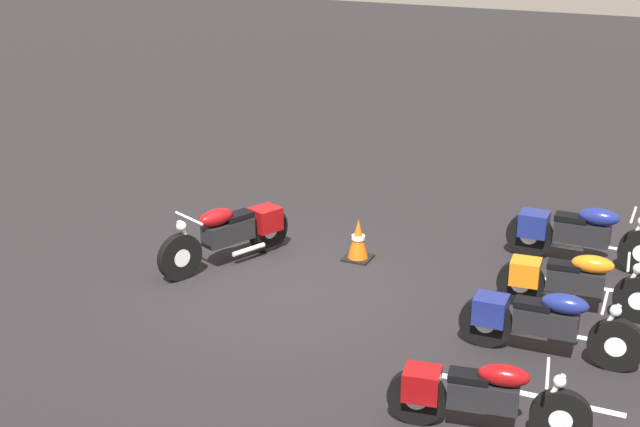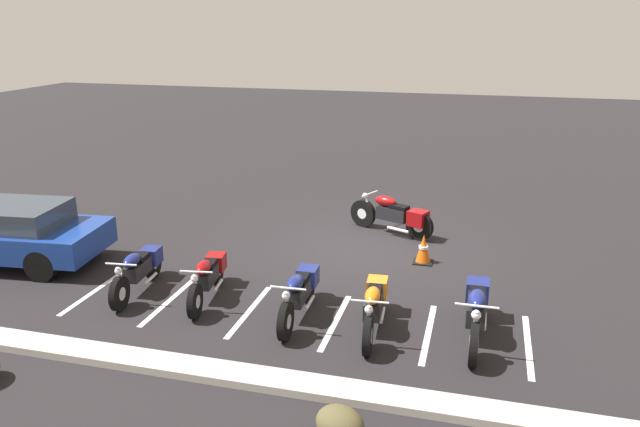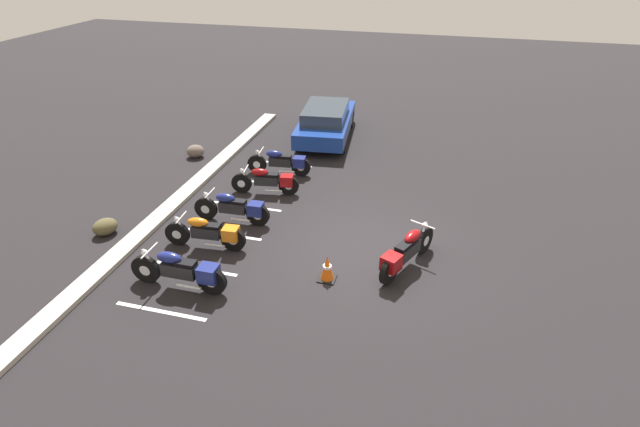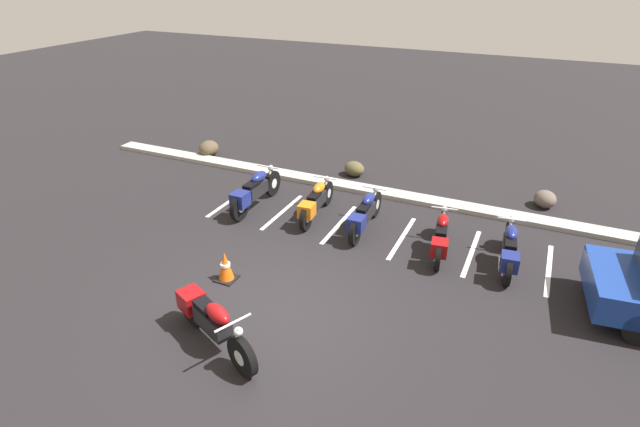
# 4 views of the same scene
# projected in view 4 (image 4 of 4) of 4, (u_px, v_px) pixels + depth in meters

# --- Properties ---
(ground) EXTENTS (60.00, 60.00, 0.00)m
(ground) POSITION_uv_depth(u_px,v_px,m) (270.00, 317.00, 8.98)
(ground) COLOR black
(motorcycle_maroon_featured) EXTENTS (2.13, 1.10, 0.90)m
(motorcycle_maroon_featured) POSITION_uv_depth(u_px,v_px,m) (211.00, 320.00, 8.16)
(motorcycle_maroon_featured) COLOR black
(motorcycle_maroon_featured) RESTS_ON ground
(parked_bike_0) EXTENTS (0.64, 2.29, 0.90)m
(parked_bike_0) POSITION_uv_depth(u_px,v_px,m) (254.00, 191.00, 12.65)
(parked_bike_0) COLOR black
(parked_bike_0) RESTS_ON ground
(parked_bike_1) EXTENTS (0.59, 2.11, 0.83)m
(parked_bike_1) POSITION_uv_depth(u_px,v_px,m) (316.00, 202.00, 12.20)
(parked_bike_1) COLOR black
(parked_bike_1) RESTS_ON ground
(parked_bike_2) EXTENTS (0.60, 2.15, 0.84)m
(parked_bike_2) POSITION_uv_depth(u_px,v_px,m) (365.00, 214.00, 11.60)
(parked_bike_2) COLOR black
(parked_bike_2) RESTS_ON ground
(parked_bike_3) EXTENTS (0.67, 2.05, 0.81)m
(parked_bike_3) POSITION_uv_depth(u_px,v_px,m) (441.00, 237.00, 10.70)
(parked_bike_3) COLOR black
(parked_bike_3) RESTS_ON ground
(parked_bike_4) EXTENTS (0.62, 2.08, 0.82)m
(parked_bike_4) POSITION_uv_depth(u_px,v_px,m) (509.00, 249.00, 10.22)
(parked_bike_4) COLOR black
(parked_bike_4) RESTS_ON ground
(concrete_curb) EXTENTS (18.00, 0.50, 0.12)m
(concrete_curb) POSITION_uv_depth(u_px,v_px,m) (376.00, 191.00, 13.67)
(concrete_curb) COLOR #A8A399
(concrete_curb) RESTS_ON ground
(landscape_rock_0) EXTENTS (0.71, 0.82, 0.49)m
(landscape_rock_0) POSITION_uv_depth(u_px,v_px,m) (209.00, 148.00, 16.20)
(landscape_rock_0) COLOR brown
(landscape_rock_0) RESTS_ON ground
(landscape_rock_1) EXTENTS (0.73, 0.76, 0.44)m
(landscape_rock_1) POSITION_uv_depth(u_px,v_px,m) (545.00, 199.00, 12.85)
(landscape_rock_1) COLOR #61534B
(landscape_rock_1) RESTS_ON ground
(landscape_rock_2) EXTENTS (0.81, 0.75, 0.43)m
(landscape_rock_2) POSITION_uv_depth(u_px,v_px,m) (354.00, 169.00, 14.72)
(landscape_rock_2) COLOR brown
(landscape_rock_2) RESTS_ON ground
(traffic_cone) EXTENTS (0.40, 0.40, 0.63)m
(traffic_cone) POSITION_uv_depth(u_px,v_px,m) (225.00, 267.00, 9.90)
(traffic_cone) COLOR black
(traffic_cone) RESTS_ON ground
(stall_line_0) EXTENTS (0.10, 2.10, 0.00)m
(stall_line_0) POSITION_uv_depth(u_px,v_px,m) (230.00, 201.00, 13.28)
(stall_line_0) COLOR white
(stall_line_0) RESTS_ON ground
(stall_line_1) EXTENTS (0.10, 2.10, 0.00)m
(stall_line_1) POSITION_uv_depth(u_px,v_px,m) (282.00, 212.00, 12.69)
(stall_line_1) COLOR white
(stall_line_1) RESTS_ON ground
(stall_line_2) EXTENTS (0.10, 2.10, 0.00)m
(stall_line_2) POSITION_uv_depth(u_px,v_px,m) (339.00, 224.00, 12.10)
(stall_line_2) COLOR white
(stall_line_2) RESTS_ON ground
(stall_line_3) EXTENTS (0.10, 2.10, 0.00)m
(stall_line_3) POSITION_uv_depth(u_px,v_px,m) (402.00, 238.00, 11.52)
(stall_line_3) COLOR white
(stall_line_3) RESTS_ON ground
(stall_line_4) EXTENTS (0.10, 2.10, 0.00)m
(stall_line_4) POSITION_uv_depth(u_px,v_px,m) (471.00, 253.00, 10.93)
(stall_line_4) COLOR white
(stall_line_4) RESTS_ON ground
(stall_line_5) EXTENTS (0.10, 2.10, 0.00)m
(stall_line_5) POSITION_uv_depth(u_px,v_px,m) (549.00, 269.00, 10.34)
(stall_line_5) COLOR white
(stall_line_5) RESTS_ON ground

